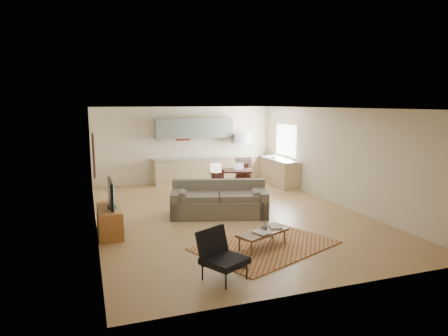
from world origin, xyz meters
name	(u,v)px	position (x,y,z in m)	size (l,w,h in m)	color
room	(228,162)	(0.00, 0.00, 1.35)	(9.00, 9.00, 9.00)	olive
kitchen_counter_back	(212,169)	(0.90, 4.18, 0.46)	(4.26, 0.64, 0.92)	tan
kitchen_counter_right	(277,171)	(2.93, 3.00, 0.46)	(0.64, 2.26, 0.92)	tan
kitchen_range	(240,168)	(2.00, 4.18, 0.45)	(0.62, 0.62, 0.90)	#A5A8AD
kitchen_microwave	(240,138)	(2.00, 4.20, 1.55)	(0.62, 0.40, 0.35)	#A5A8AD
upper_cabinets	(195,128)	(0.30, 4.33, 1.95)	(2.80, 0.34, 0.70)	slate
window_right	(286,140)	(3.23, 3.00, 1.55)	(0.02, 1.40, 1.05)	white
wall_art_left	(94,155)	(-3.21, 0.90, 1.55)	(0.06, 0.42, 1.10)	olive
triptych	(183,134)	(-0.10, 4.47, 1.75)	(1.70, 0.04, 0.50)	beige
rug	(266,246)	(-0.09, -2.48, 0.01)	(2.65, 1.83, 0.02)	brown
sofa	(219,199)	(-0.28, -0.13, 0.44)	(2.51, 1.09, 0.87)	#585145
coffee_table	(263,239)	(-0.18, -2.55, 0.17)	(1.12, 0.44, 0.34)	#523820
book_a	(257,234)	(-0.37, -2.67, 0.35)	(0.34, 0.39, 0.03)	maroon
book_b	(270,227)	(0.07, -2.34, 0.35)	(0.30, 0.37, 0.02)	navy
vase	(264,226)	(-0.12, -2.47, 0.42)	(0.17, 0.17, 0.17)	black
armchair	(225,256)	(-1.37, -3.67, 0.41)	(0.71, 0.71, 0.81)	black
tv_credenza	(110,220)	(-2.98, -0.66, 0.30)	(0.50, 1.29, 0.59)	#965928
tv	(111,194)	(-2.93, -0.66, 0.89)	(0.10, 0.99, 0.59)	black
console_table	(216,193)	(0.02, 1.05, 0.32)	(0.55, 0.37, 0.64)	#351A16
table_lamp	(216,173)	(0.02, 1.05, 0.90)	(0.31, 0.31, 0.52)	beige
dining_table	(230,180)	(1.01, 2.56, 0.35)	(1.36, 0.78, 0.69)	#351A16
dining_chair_near	(218,183)	(0.44, 2.11, 0.39)	(0.37, 0.39, 0.78)	#351A16
dining_chair_far	(242,175)	(1.57, 3.00, 0.41)	(0.40, 0.41, 0.83)	#351A16
laptop	(239,166)	(1.28, 2.47, 0.80)	(0.29, 0.22, 0.22)	#A5A8AD
soap_bottle	(275,156)	(2.83, 3.00, 1.02)	(0.09, 0.10, 0.19)	beige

